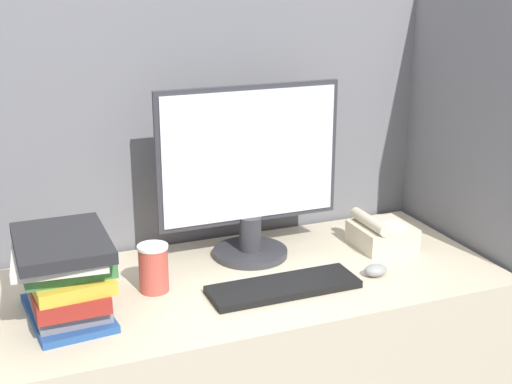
{
  "coord_description": "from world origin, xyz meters",
  "views": [
    {
      "loc": [
        -0.68,
        -1.39,
        1.61
      ],
      "look_at": [
        0.03,
        0.35,
        1.0
      ],
      "focal_mm": 50.0,
      "sensor_mm": 36.0,
      "label": 1
    }
  ],
  "objects_px": {
    "coffee_cup": "(154,268)",
    "book_stack": "(65,274)",
    "mouse": "(376,270)",
    "desk_telephone": "(381,234)",
    "keyboard": "(284,287)",
    "monitor": "(250,176)"
  },
  "relations": [
    {
      "from": "coffee_cup",
      "to": "book_stack",
      "type": "xyz_separation_m",
      "value": [
        -0.24,
        -0.07,
        0.05
      ]
    },
    {
      "from": "mouse",
      "to": "desk_telephone",
      "type": "relative_size",
      "value": 0.38
    },
    {
      "from": "keyboard",
      "to": "desk_telephone",
      "type": "distance_m",
      "value": 0.44
    },
    {
      "from": "keyboard",
      "to": "desk_telephone",
      "type": "relative_size",
      "value": 2.29
    },
    {
      "from": "mouse",
      "to": "book_stack",
      "type": "relative_size",
      "value": 0.22
    },
    {
      "from": "book_stack",
      "to": "desk_telephone",
      "type": "distance_m",
      "value": 0.98
    },
    {
      "from": "mouse",
      "to": "desk_telephone",
      "type": "distance_m",
      "value": 0.23
    },
    {
      "from": "mouse",
      "to": "book_stack",
      "type": "bearing_deg",
      "value": 174.9
    },
    {
      "from": "monitor",
      "to": "keyboard",
      "type": "bearing_deg",
      "value": -90.82
    },
    {
      "from": "monitor",
      "to": "desk_telephone",
      "type": "distance_m",
      "value": 0.46
    },
    {
      "from": "keyboard",
      "to": "book_stack",
      "type": "distance_m",
      "value": 0.57
    },
    {
      "from": "keyboard",
      "to": "book_stack",
      "type": "bearing_deg",
      "value": 173.63
    },
    {
      "from": "keyboard",
      "to": "mouse",
      "type": "height_order",
      "value": "mouse"
    },
    {
      "from": "desk_telephone",
      "to": "book_stack",
      "type": "bearing_deg",
      "value": -173.59
    },
    {
      "from": "mouse",
      "to": "coffee_cup",
      "type": "relative_size",
      "value": 0.52
    },
    {
      "from": "mouse",
      "to": "coffee_cup",
      "type": "height_order",
      "value": "coffee_cup"
    },
    {
      "from": "monitor",
      "to": "desk_telephone",
      "type": "bearing_deg",
      "value": -12.07
    },
    {
      "from": "desk_telephone",
      "to": "keyboard",
      "type": "bearing_deg",
      "value": -157.2
    },
    {
      "from": "book_stack",
      "to": "desk_telephone",
      "type": "relative_size",
      "value": 1.73
    },
    {
      "from": "monitor",
      "to": "book_stack",
      "type": "xyz_separation_m",
      "value": [
        -0.56,
        -0.2,
        -0.14
      ]
    },
    {
      "from": "monitor",
      "to": "mouse",
      "type": "bearing_deg",
      "value": -44.4
    },
    {
      "from": "monitor",
      "to": "coffee_cup",
      "type": "xyz_separation_m",
      "value": [
        -0.33,
        -0.13,
        -0.19
      ]
    }
  ]
}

